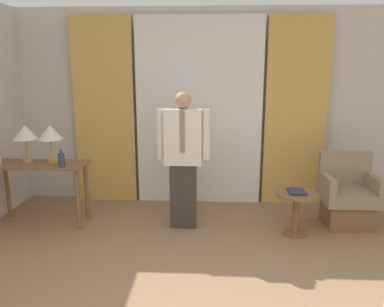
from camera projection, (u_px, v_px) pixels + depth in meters
wall_back at (199, 107)px, 5.29m from camera, size 10.00×0.06×2.70m
curtain_sheer_center at (199, 113)px, 5.17m from camera, size 1.73×0.06×2.58m
curtain_drape_left at (104, 112)px, 5.24m from camera, size 0.84×0.06×2.58m
curtain_drape_right at (296, 113)px, 5.11m from camera, size 0.84×0.06×2.58m
desk at (39, 174)px, 4.55m from camera, size 1.15×0.45×0.77m
table_lamp_left at (25, 134)px, 4.50m from camera, size 0.29×0.29×0.46m
table_lamp_right at (50, 134)px, 4.49m from camera, size 0.29×0.29×0.46m
bottle_near_edge at (62, 160)px, 4.34m from camera, size 0.07×0.07×0.20m
person at (183, 156)px, 4.39m from camera, size 0.63×0.21×1.63m
armchair at (347, 198)px, 4.57m from camera, size 0.64×0.54×0.88m
side_table at (296, 206)px, 4.29m from camera, size 0.48×0.48×0.50m
book at (297, 192)px, 4.25m from camera, size 0.18×0.22×0.03m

